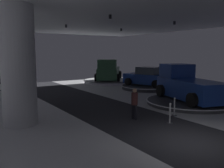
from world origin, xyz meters
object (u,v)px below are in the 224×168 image
display_car_far_right (147,77)px  visitor_walking_near (135,102)px  display_platform_deep_right (109,81)px  display_platform_mid_right (190,102)px  display_platform_far_right (147,87)px  pickup_truck_deep_right (109,72)px  column_left (18,66)px  pickup_truck_mid_right (188,86)px

display_car_far_right → visitor_walking_near: bearing=-134.3°
display_platform_deep_right → display_platform_mid_right: (-1.80, -12.82, -0.03)m
display_platform_far_right → display_car_far_right: size_ratio=1.02×
pickup_truck_deep_right → display_car_far_right: pickup_truck_deep_right is taller
display_platform_mid_right → column_left: bearing=173.4°
display_car_far_right → display_platform_deep_right: bearing=92.9°
column_left → display_platform_mid_right: bearing=-6.6°
display_platform_deep_right → display_platform_far_right: bearing=-87.2°
pickup_truck_mid_right → display_platform_far_right: bearing=72.6°
display_platform_deep_right → visitor_walking_near: visitor_walking_near is taller
display_platform_deep_right → visitor_walking_near: (-7.19, -13.81, 0.73)m
column_left → pickup_truck_deep_right: size_ratio=1.00×
display_car_far_right → visitor_walking_near: size_ratio=2.87×
pickup_truck_deep_right → pickup_truck_mid_right: bearing=-97.0°
column_left → display_platform_deep_right: 17.06m
display_platform_deep_right → display_platform_far_right: size_ratio=1.22×
display_platform_far_right → visitor_walking_near: bearing=-134.2°
column_left → display_car_far_right: column_left is taller
display_platform_mid_right → display_platform_far_right: display_platform_far_right is taller
display_platform_mid_right → display_platform_far_right: (2.10, 6.72, 0.04)m
pickup_truck_mid_right → display_car_far_right: bearing=72.4°
display_platform_deep_right → display_car_far_right: display_car_far_right is taller
display_platform_mid_right → pickup_truck_mid_right: pickup_truck_mid_right is taller
display_platform_far_right → display_car_far_right: bearing=-70.9°
column_left → display_platform_far_right: 13.92m
display_platform_deep_right → visitor_walking_near: bearing=-117.5°
column_left → display_platform_far_right: bearing=23.8°
visitor_walking_near → display_car_far_right: bearing=45.7°
pickup_truck_deep_right → display_car_far_right: bearing=-85.1°
column_left → visitor_walking_near: column_left is taller
display_platform_mid_right → pickup_truck_mid_right: bearing=74.5°
display_platform_far_right → visitor_walking_near: 10.76m
display_platform_mid_right → display_platform_deep_right: bearing=82.0°
pickup_truck_mid_right → visitor_walking_near: size_ratio=3.57×
pickup_truck_deep_right → display_platform_far_right: size_ratio=1.17×
column_left → display_platform_mid_right: size_ratio=0.97×
display_platform_deep_right → display_car_far_right: (0.31, -6.14, 0.92)m
pickup_truck_deep_right → visitor_walking_near: bearing=-117.3°
display_platform_mid_right → visitor_walking_near: 5.53m
pickup_truck_deep_right → display_platform_deep_right: bearing=52.4°
display_platform_far_right → visitor_walking_near: visitor_walking_near is taller
column_left → pickup_truck_deep_right: 16.62m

